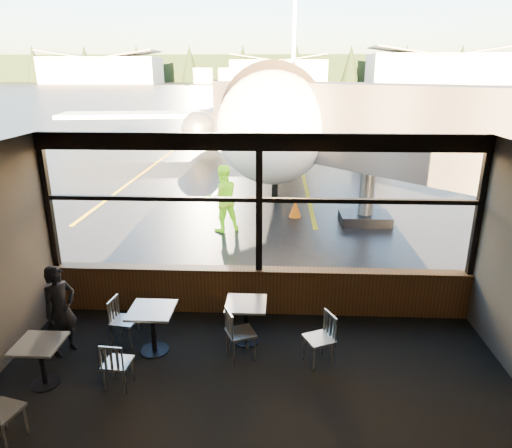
# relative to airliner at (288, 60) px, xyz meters

# --- Properties ---
(ground_plane) EXTENTS (520.00, 520.00, 0.00)m
(ground_plane) POSITION_rel_airliner_xyz_m (-0.83, 100.22, -5.16)
(ground_plane) COLOR black
(ground_plane) RESTS_ON ground
(carpet_floor) EXTENTS (8.00, 6.00, 0.01)m
(carpet_floor) POSITION_rel_airliner_xyz_m (-0.83, -22.78, -5.15)
(carpet_floor) COLOR black
(carpet_floor) RESTS_ON ground
(ceiling) EXTENTS (8.00, 6.00, 0.04)m
(ceiling) POSITION_rel_airliner_xyz_m (-0.83, -22.78, -1.66)
(ceiling) COLOR #38332D
(ceiling) RESTS_ON ground
(window_sill) EXTENTS (8.00, 0.28, 0.90)m
(window_sill) POSITION_rel_airliner_xyz_m (-0.83, -19.78, -4.71)
(window_sill) COLOR #4F3118
(window_sill) RESTS_ON ground
(window_header) EXTENTS (8.00, 0.18, 0.30)m
(window_header) POSITION_rel_airliner_xyz_m (-0.83, -19.78, -1.81)
(window_header) COLOR black
(window_header) RESTS_ON ground
(mullion_left) EXTENTS (0.12, 0.12, 2.60)m
(mullion_left) POSITION_rel_airliner_xyz_m (-4.78, -19.78, -2.96)
(mullion_left) COLOR black
(mullion_left) RESTS_ON ground
(mullion_centre) EXTENTS (0.12, 0.12, 2.60)m
(mullion_centre) POSITION_rel_airliner_xyz_m (-0.83, -19.78, -2.96)
(mullion_centre) COLOR black
(mullion_centre) RESTS_ON ground
(mullion_right) EXTENTS (0.12, 0.12, 2.60)m
(mullion_right) POSITION_rel_airliner_xyz_m (3.12, -19.78, -2.96)
(mullion_right) COLOR black
(mullion_right) RESTS_ON ground
(window_transom) EXTENTS (8.00, 0.10, 0.08)m
(window_transom) POSITION_rel_airliner_xyz_m (-0.83, -19.78, -2.86)
(window_transom) COLOR black
(window_transom) RESTS_ON ground
(airliner) EXTENTS (29.89, 35.21, 10.32)m
(airliner) POSITION_rel_airliner_xyz_m (0.00, 0.00, 0.00)
(airliner) COLOR white
(airliner) RESTS_ON ground_plane
(jet_bridge) EXTENTS (9.20, 11.25, 4.91)m
(jet_bridge) POSITION_rel_airliner_xyz_m (2.77, -14.28, -2.70)
(jet_bridge) COLOR #2C2C2F
(jet_bridge) RESTS_ON ground_plane
(cafe_table_near) EXTENTS (0.69, 0.69, 0.76)m
(cafe_table_near) POSITION_rel_airliner_xyz_m (-1.01, -20.84, -4.78)
(cafe_table_near) COLOR gray
(cafe_table_near) RESTS_ON carpet_floor
(cafe_table_mid) EXTENTS (0.73, 0.73, 0.80)m
(cafe_table_mid) POSITION_rel_airliner_xyz_m (-2.55, -21.20, -4.76)
(cafe_table_mid) COLOR #A49E97
(cafe_table_mid) RESTS_ON carpet_floor
(cafe_table_left) EXTENTS (0.66, 0.66, 0.73)m
(cafe_table_left) POSITION_rel_airliner_xyz_m (-3.99, -22.14, -4.80)
(cafe_table_left) COLOR #A09C93
(cafe_table_left) RESTS_ON carpet_floor
(chair_near_e) EXTENTS (0.63, 0.63, 0.88)m
(chair_near_e) POSITION_rel_airliner_xyz_m (0.20, -21.40, -4.72)
(chair_near_e) COLOR #B3AFA2
(chair_near_e) RESTS_ON carpet_floor
(chair_near_w) EXTENTS (0.65, 0.65, 0.90)m
(chair_near_w) POSITION_rel_airliner_xyz_m (-1.07, -21.31, -4.71)
(chair_near_w) COLOR #A9A499
(chair_near_w) RESTS_ON carpet_floor
(chair_mid_s) EXTENTS (0.48, 0.48, 0.81)m
(chair_mid_s) POSITION_rel_airliner_xyz_m (-2.84, -22.13, -4.75)
(chair_mid_s) COLOR beige
(chair_mid_s) RESTS_ON carpet_floor
(chair_mid_w) EXTENTS (0.52, 0.52, 0.85)m
(chair_mid_w) POSITION_rel_airliner_xyz_m (-3.11, -20.98, -4.73)
(chair_mid_w) COLOR #BCB7AA
(chair_mid_w) RESTS_ON carpet_floor
(chair_left_s) EXTENTS (0.59, 0.59, 0.89)m
(chair_left_s) POSITION_rel_airliner_xyz_m (-3.93, -23.26, -4.71)
(chair_left_s) COLOR #B5B0A3
(chair_left_s) RESTS_ON carpet_floor
(passenger) EXTENTS (0.62, 0.68, 1.57)m
(passenger) POSITION_rel_airliner_xyz_m (-4.04, -21.30, -4.37)
(passenger) COLOR black
(passenger) RESTS_ON carpet_floor
(ground_crew) EXTENTS (1.19, 1.08, 1.98)m
(ground_crew) POSITION_rel_airliner_xyz_m (-2.11, -14.92, -4.17)
(ground_crew) COLOR #BFF219
(ground_crew) RESTS_ON ground_plane
(cone_nose) EXTENTS (0.41, 0.41, 0.57)m
(cone_nose) POSITION_rel_airliner_xyz_m (0.08, -13.49, -4.88)
(cone_nose) COLOR #E05607
(cone_nose) RESTS_ON ground_plane
(hangar_left) EXTENTS (45.00, 18.00, 11.00)m
(hangar_left) POSITION_rel_airliner_xyz_m (-70.83, 160.22, 0.34)
(hangar_left) COLOR silver
(hangar_left) RESTS_ON ground_plane
(hangar_mid) EXTENTS (38.00, 15.00, 10.00)m
(hangar_mid) POSITION_rel_airliner_xyz_m (-0.83, 165.22, -0.16)
(hangar_mid) COLOR silver
(hangar_mid) RESTS_ON ground_plane
(hangar_right) EXTENTS (50.00, 20.00, 12.00)m
(hangar_right) POSITION_rel_airliner_xyz_m (59.17, 158.22, 0.84)
(hangar_right) COLOR silver
(hangar_right) RESTS_ON ground_plane
(fuel_tank_a) EXTENTS (8.00, 8.00, 6.00)m
(fuel_tank_a) POSITION_rel_airliner_xyz_m (-30.83, 162.22, -2.16)
(fuel_tank_a) COLOR silver
(fuel_tank_a) RESTS_ON ground_plane
(fuel_tank_b) EXTENTS (8.00, 8.00, 6.00)m
(fuel_tank_b) POSITION_rel_airliner_xyz_m (-20.83, 162.22, -2.16)
(fuel_tank_b) COLOR silver
(fuel_tank_b) RESTS_ON ground_plane
(fuel_tank_c) EXTENTS (8.00, 8.00, 6.00)m
(fuel_tank_c) POSITION_rel_airliner_xyz_m (-10.83, 162.22, -2.16)
(fuel_tank_c) COLOR silver
(fuel_tank_c) RESTS_ON ground_plane
(treeline) EXTENTS (360.00, 3.00, 12.00)m
(treeline) POSITION_rel_airliner_xyz_m (-0.83, 190.22, 0.84)
(treeline) COLOR black
(treeline) RESTS_ON ground_plane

